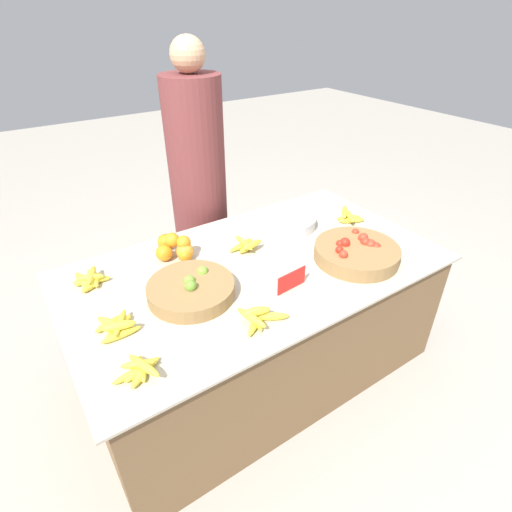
{
  "coord_description": "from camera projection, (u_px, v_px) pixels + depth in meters",
  "views": [
    {
      "loc": [
        -0.86,
        -1.29,
        1.68
      ],
      "look_at": [
        0.0,
        0.0,
        0.69
      ],
      "focal_mm": 28.0,
      "sensor_mm": 36.0,
      "label": 1
    }
  ],
  "objects": [
    {
      "name": "market_table",
      "position": [
        256.0,
        317.0,
        2.04
      ],
      "size": [
        1.74,
        0.99,
        0.64
      ],
      "color": "brown",
      "rests_on": "ground_plane"
    },
    {
      "name": "banana_bunch_middle_right",
      "position": [
        246.0,
        245.0,
        1.97
      ],
      "size": [
        0.16,
        0.16,
        0.06
      ],
      "color": "yellow",
      "rests_on": "market_table"
    },
    {
      "name": "banana_bunch_front_left",
      "position": [
        117.0,
        326.0,
        1.48
      ],
      "size": [
        0.16,
        0.18,
        0.06
      ],
      "color": "yellow",
      "rests_on": "market_table"
    },
    {
      "name": "tomato_basket",
      "position": [
        357.0,
        252.0,
        1.89
      ],
      "size": [
        0.4,
        0.4,
        0.1
      ],
      "color": "olive",
      "rests_on": "market_table"
    },
    {
      "name": "banana_bunch_front_right",
      "position": [
        90.0,
        279.0,
        1.73
      ],
      "size": [
        0.16,
        0.17,
        0.06
      ],
      "color": "yellow",
      "rests_on": "market_table"
    },
    {
      "name": "ground_plane",
      "position": [
        256.0,
        361.0,
        2.21
      ],
      "size": [
        12.0,
        12.0,
        0.0
      ],
      "primitive_type": "plane",
      "color": "#ADA599"
    },
    {
      "name": "lime_bowl",
      "position": [
        192.0,
        289.0,
        1.65
      ],
      "size": [
        0.36,
        0.36,
        0.1
      ],
      "color": "olive",
      "rests_on": "market_table"
    },
    {
      "name": "orange_pile",
      "position": [
        175.0,
        247.0,
        1.9
      ],
      "size": [
        0.17,
        0.23,
        0.12
      ],
      "color": "orange",
      "rests_on": "market_table"
    },
    {
      "name": "banana_bunch_middle_left",
      "position": [
        258.0,
        317.0,
        1.52
      ],
      "size": [
        0.21,
        0.15,
        0.06
      ],
      "color": "yellow",
      "rests_on": "market_table"
    },
    {
      "name": "vendor_person",
      "position": [
        199.0,
        193.0,
        2.39
      ],
      "size": [
        0.33,
        0.33,
        1.55
      ],
      "color": "brown",
      "rests_on": "ground_plane"
    },
    {
      "name": "banana_bunch_front_center",
      "position": [
        349.0,
        217.0,
        2.22
      ],
      "size": [
        0.15,
        0.19,
        0.06
      ],
      "color": "yellow",
      "rests_on": "market_table"
    },
    {
      "name": "metal_bowl",
      "position": [
        288.0,
        222.0,
        2.16
      ],
      "size": [
        0.29,
        0.29,
        0.06
      ],
      "color": "silver",
      "rests_on": "market_table"
    },
    {
      "name": "banana_bunch_back_center",
      "position": [
        141.0,
        369.0,
        1.31
      ],
      "size": [
        0.17,
        0.15,
        0.05
      ],
      "color": "yellow",
      "rests_on": "market_table"
    },
    {
      "name": "price_sign",
      "position": [
        292.0,
        280.0,
        1.69
      ],
      "size": [
        0.15,
        0.02,
        0.09
      ],
      "rotation": [
        0.0,
        0.0,
        0.09
      ],
      "color": "red",
      "rests_on": "market_table"
    }
  ]
}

